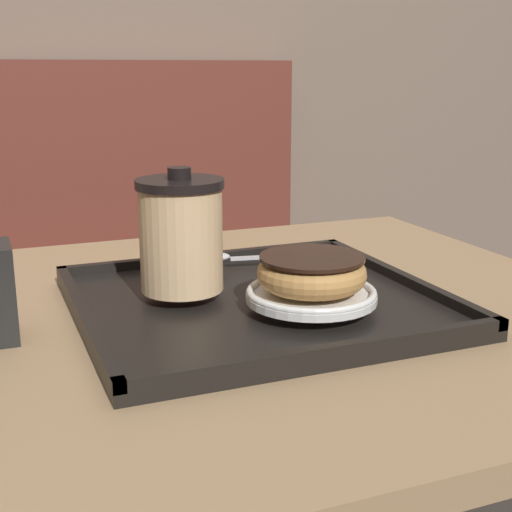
# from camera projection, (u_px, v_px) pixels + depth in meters

# --- Properties ---
(booth_bench) EXTENTS (1.16, 0.44, 1.00)m
(booth_bench) POSITION_uv_depth(u_px,v_px,m) (84.00, 359.00, 1.68)
(booth_bench) COLOR brown
(booth_bench) RESTS_ON ground_plane
(cafe_table) EXTENTS (0.93, 0.77, 0.71)m
(cafe_table) POSITION_uv_depth(u_px,v_px,m) (226.00, 438.00, 0.86)
(cafe_table) COLOR tan
(cafe_table) RESTS_ON ground_plane
(serving_tray) EXTENTS (0.40, 0.37, 0.02)m
(serving_tray) POSITION_uv_depth(u_px,v_px,m) (256.00, 304.00, 0.82)
(serving_tray) COLOR black
(serving_tray) RESTS_ON cafe_table
(coffee_cup_front) EXTENTS (0.10, 0.10, 0.14)m
(coffee_cup_front) POSITION_uv_depth(u_px,v_px,m) (181.00, 234.00, 0.80)
(coffee_cup_front) COLOR #E0B784
(coffee_cup_front) RESTS_ON serving_tray
(plate_with_chocolate_donut) EXTENTS (0.14, 0.14, 0.01)m
(plate_with_chocolate_donut) POSITION_uv_depth(u_px,v_px,m) (311.00, 294.00, 0.77)
(plate_with_chocolate_donut) COLOR white
(plate_with_chocolate_donut) RESTS_ON serving_tray
(donut_chocolate_glazed) EXTENTS (0.12, 0.12, 0.04)m
(donut_chocolate_glazed) POSITION_uv_depth(u_px,v_px,m) (312.00, 272.00, 0.77)
(donut_chocolate_glazed) COLOR tan
(donut_chocolate_glazed) RESTS_ON plate_with_chocolate_donut
(spoon) EXTENTS (0.15, 0.04, 0.01)m
(spoon) POSITION_uv_depth(u_px,v_px,m) (234.00, 257.00, 0.94)
(spoon) COLOR silver
(spoon) RESTS_ON serving_tray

